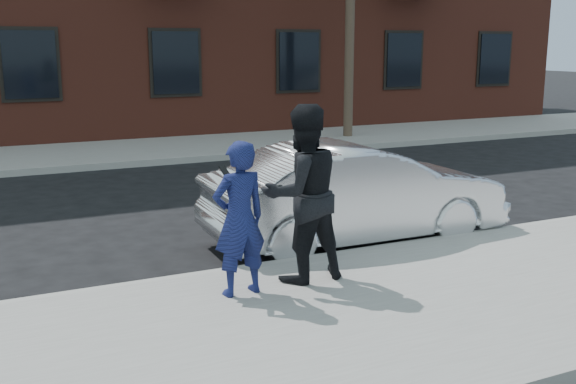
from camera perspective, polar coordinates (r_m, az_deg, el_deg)
ground at (r=8.06m, az=17.15°, el=-7.82°), size 100.00×100.00×0.00m
near_sidewalk at (r=7.86m, az=18.42°, el=-7.84°), size 50.00×3.50×0.15m
near_curb at (r=9.16m, az=10.66°, el=-4.52°), size 50.00×0.10×0.15m
far_sidewalk at (r=17.75m, az=-8.02°, el=3.76°), size 50.00×3.50×0.15m
far_curb at (r=16.06m, az=-6.08°, el=2.91°), size 50.00×0.10×0.15m
silver_sedan at (r=9.36m, az=5.80°, el=-0.08°), size 4.25×1.54×1.39m
man_hoodie at (r=6.92m, az=-4.14°, el=-2.28°), size 0.63×0.51×1.62m
man_peacoat at (r=7.30m, az=1.22°, el=-0.14°), size 0.98×0.79×1.95m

